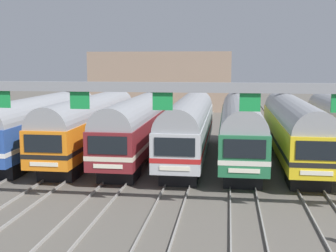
% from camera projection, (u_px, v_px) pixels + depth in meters
% --- Properties ---
extents(ground_plane, '(160.00, 160.00, 0.00)m').
position_uv_depth(ground_plane, '(189.00, 159.00, 33.74)').
color(ground_plane, '#5B564F').
extents(track_bed, '(24.45, 70.00, 0.15)m').
position_uv_depth(track_bed, '(202.00, 126.00, 50.40)').
color(track_bed, gray).
rests_on(track_bed, ground).
extents(commuter_train_blue, '(2.88, 18.06, 5.05)m').
position_uv_depth(commuter_train_blue, '(44.00, 122.00, 34.89)').
color(commuter_train_blue, '#284C9E').
rests_on(commuter_train_blue, ground).
extents(commuter_train_orange, '(2.88, 18.06, 4.77)m').
position_uv_depth(commuter_train_orange, '(91.00, 123.00, 34.37)').
color(commuter_train_orange, orange).
rests_on(commuter_train_orange, ground).
extents(commuter_train_maroon, '(2.88, 18.06, 5.05)m').
position_uv_depth(commuter_train_maroon, '(139.00, 124.00, 33.87)').
color(commuter_train_maroon, maroon).
rests_on(commuter_train_maroon, ground).
extents(commuter_train_stainless, '(2.88, 18.06, 4.77)m').
position_uv_depth(commuter_train_stainless, '(189.00, 125.00, 33.35)').
color(commuter_train_stainless, '#B2B5BA').
rests_on(commuter_train_stainless, ground).
extents(commuter_train_green, '(2.88, 18.06, 5.05)m').
position_uv_depth(commuter_train_green, '(240.00, 125.00, 32.85)').
color(commuter_train_green, '#236B42').
rests_on(commuter_train_green, ground).
extents(commuter_train_yellow, '(2.88, 18.06, 5.05)m').
position_uv_depth(commuter_train_yellow, '(293.00, 126.00, 32.34)').
color(commuter_train_yellow, gold).
rests_on(commuter_train_yellow, ground).
extents(catenary_gantry, '(28.18, 0.44, 6.97)m').
position_uv_depth(catenary_gantry, '(163.00, 106.00, 19.73)').
color(catenary_gantry, gray).
rests_on(catenary_gantry, ground).
extents(maintenance_building, '(21.55, 10.00, 8.86)m').
position_uv_depth(maintenance_building, '(163.00, 80.00, 70.48)').
color(maintenance_building, gray).
rests_on(maintenance_building, ground).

